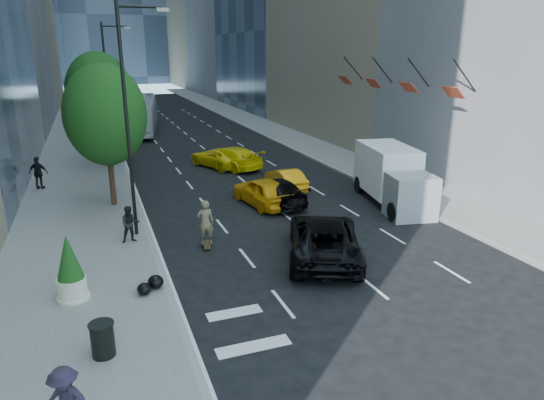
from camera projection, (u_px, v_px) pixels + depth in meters
name	position (u px, v px, depth m)	size (l,w,h in m)	color
ground	(303.00, 250.00, 20.73)	(160.00, 160.00, 0.00)	black
sidewalk_left	(81.00, 142.00, 44.55)	(6.00, 120.00, 0.15)	slate
sidewalk_right	(274.00, 131.00, 50.89)	(4.00, 120.00, 0.15)	slate
lamp_near	(130.00, 108.00, 20.48)	(2.13, 0.22, 10.00)	black
lamp_far	(109.00, 83.00, 36.59)	(2.13, 0.22, 10.00)	black
tree_near	(105.00, 115.00, 24.91)	(4.20, 4.20, 7.46)	black
tree_mid	(99.00, 93.00, 33.76)	(4.50, 4.50, 7.99)	black
tree_far	(96.00, 89.00, 45.59)	(3.90, 3.90, 6.92)	black
traffic_signal	(102.00, 87.00, 53.14)	(2.48, 0.53, 5.20)	black
facade_flags	(392.00, 82.00, 31.39)	(1.85, 13.30, 2.05)	black
skateboarder	(206.00, 226.00, 20.71)	(0.73, 0.48, 1.99)	brown
black_sedan_lincoln	(324.00, 238.00, 19.75)	(2.77, 6.00, 1.67)	black
black_sedan_mercedes	(275.00, 191.00, 26.73)	(1.98, 4.88, 1.42)	black
taxi_a	(263.00, 191.00, 26.48)	(1.85, 4.59, 1.56)	#F0A10C
taxi_b	(286.00, 179.00, 29.54)	(1.36, 3.90, 1.28)	#FF9E0D
taxi_c	(218.00, 157.00, 35.35)	(2.25, 4.87, 1.35)	yellow
taxi_d	(231.00, 158.00, 34.77)	(2.17, 5.34, 1.55)	yellow
city_bus	(139.00, 114.00, 49.80)	(3.08, 13.15, 3.66)	silver
box_truck	(393.00, 176.00, 26.52)	(3.55, 6.79, 3.09)	white
pedestrian_a	(130.00, 224.00, 20.94)	(0.80, 0.62, 1.64)	black
pedestrian_b	(38.00, 173.00, 28.97)	(1.16, 0.48, 1.98)	black
trash_can	(103.00, 340.00, 13.18)	(0.63, 0.63, 0.95)	black
planter_shrub	(70.00, 269.00, 16.02)	(0.96, 0.96, 2.30)	beige
garbage_bags	(151.00, 285.00, 16.83)	(0.96, 0.92, 0.47)	black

